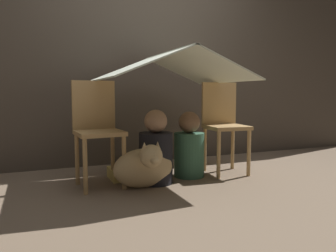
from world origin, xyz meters
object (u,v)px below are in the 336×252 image
person_front (156,152)px  dog (145,166)px  chair_right (223,122)px  person_second (189,148)px  chair_left (97,127)px

person_front → dog: (-0.15, -0.13, -0.09)m
person_front → chair_right: bearing=9.8°
person_second → person_front: bearing=-165.2°
person_front → person_second: bearing=14.8°
chair_right → person_second: size_ratio=1.45×
person_second → dog: 0.57m
chair_left → person_front: size_ratio=1.38×
chair_left → person_front: chair_left is taller
person_second → dog: person_second is taller
dog → chair_left: bearing=142.6°
chair_right → dog: (-0.92, -0.26, -0.32)m
chair_right → person_second: chair_right is taller
chair_left → dog: chair_left is taller
chair_left → chair_right: size_ratio=1.00×
chair_left → person_second: bearing=-6.3°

